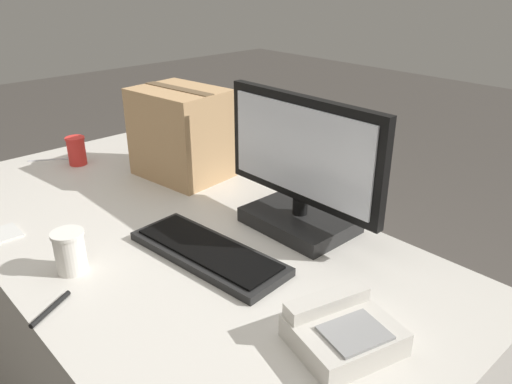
% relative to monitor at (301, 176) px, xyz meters
% --- Properties ---
extents(office_desk, '(1.80, 0.90, 0.72)m').
position_rel_monitor_xyz_m(office_desk, '(-0.26, -0.30, -0.52)').
color(office_desk, beige).
rests_on(office_desk, ground_plane).
extents(monitor, '(0.54, 0.22, 0.39)m').
position_rel_monitor_xyz_m(monitor, '(0.00, 0.00, 0.00)').
color(monitor, black).
rests_on(monitor, office_desk).
extents(keyboard, '(0.47, 0.21, 0.03)m').
position_rel_monitor_xyz_m(keyboard, '(-0.05, -0.30, -0.15)').
color(keyboard, black).
rests_on(keyboard, office_desk).
extents(desk_phone, '(0.22, 0.24, 0.08)m').
position_rel_monitor_xyz_m(desk_phone, '(0.40, -0.30, -0.13)').
color(desk_phone, beige).
rests_on(desk_phone, office_desk).
extents(paper_cup_left, '(0.07, 0.07, 0.11)m').
position_rel_monitor_xyz_m(paper_cup_left, '(-0.93, -0.25, -0.11)').
color(paper_cup_left, red).
rests_on(paper_cup_left, office_desk).
extents(paper_cup_right, '(0.08, 0.08, 0.11)m').
position_rel_monitor_xyz_m(paper_cup_right, '(-0.23, -0.59, -0.11)').
color(paper_cup_right, white).
rests_on(paper_cup_right, office_desk).
extents(spoon, '(0.10, 0.15, 0.00)m').
position_rel_monitor_xyz_m(spoon, '(-1.03, -0.29, -0.16)').
color(spoon, silver).
rests_on(spoon, office_desk).
extents(cardboard_box, '(0.34, 0.28, 0.32)m').
position_rel_monitor_xyz_m(cardboard_box, '(-0.57, -0.01, -0.00)').
color(cardboard_box, tan).
rests_on(cardboard_box, office_desk).
extents(pen_marker, '(0.07, 0.12, 0.01)m').
position_rel_monitor_xyz_m(pen_marker, '(-0.11, -0.70, -0.16)').
color(pen_marker, black).
rests_on(pen_marker, office_desk).
extents(sticky_note_pad, '(0.10, 0.10, 0.01)m').
position_rel_monitor_xyz_m(sticky_note_pad, '(-0.54, -0.66, -0.16)').
color(sticky_note_pad, silver).
rests_on(sticky_note_pad, office_desk).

